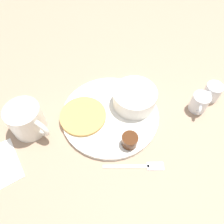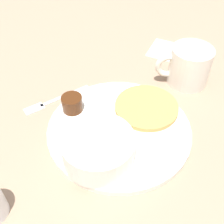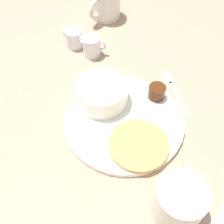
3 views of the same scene
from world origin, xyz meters
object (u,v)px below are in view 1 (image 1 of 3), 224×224
object	(u,v)px
bowl	(135,98)
coffee_mug	(27,120)
plate	(110,115)
creamer_pitcher_far	(213,92)
fork	(141,166)
creamer_pitcher_near	(199,103)

from	to	relation	value
bowl	coffee_mug	xyz separation A→B (m)	(0.06, 0.28, 0.00)
plate	coffee_mug	size ratio (longest dim) A/B	2.37
coffee_mug	creamer_pitcher_far	distance (m)	0.51
bowl	fork	distance (m)	0.18
creamer_pitcher_near	plate	bearing A→B (deg)	67.60
plate	coffee_mug	world-z (taller)	coffee_mug
creamer_pitcher_far	plate	bearing A→B (deg)	74.48
creamer_pitcher_far	fork	world-z (taller)	creamer_pitcher_far
coffee_mug	creamer_pitcher_far	size ratio (longest dim) A/B	1.68
creamer_pitcher_near	creamer_pitcher_far	size ratio (longest dim) A/B	0.84
creamer_pitcher_near	fork	world-z (taller)	creamer_pitcher_near
plate	fork	size ratio (longest dim) A/B	1.96
coffee_mug	fork	world-z (taller)	coffee_mug
creamer_pitcher_near	fork	distance (m)	0.24
coffee_mug	plate	bearing A→B (deg)	-107.21
creamer_pitcher_near	creamer_pitcher_far	xyz separation A→B (m)	(0.01, -0.06, -0.00)
bowl	coffee_mug	bearing A→B (deg)	76.87
fork	creamer_pitcher_far	bearing A→B (deg)	-74.13
creamer_pitcher_far	fork	distance (m)	0.30
coffee_mug	creamer_pitcher_far	bearing A→B (deg)	-106.22
plate	creamer_pitcher_far	world-z (taller)	creamer_pitcher_far
coffee_mug	creamer_pitcher_near	xyz separation A→B (m)	(-0.16, -0.43, -0.01)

